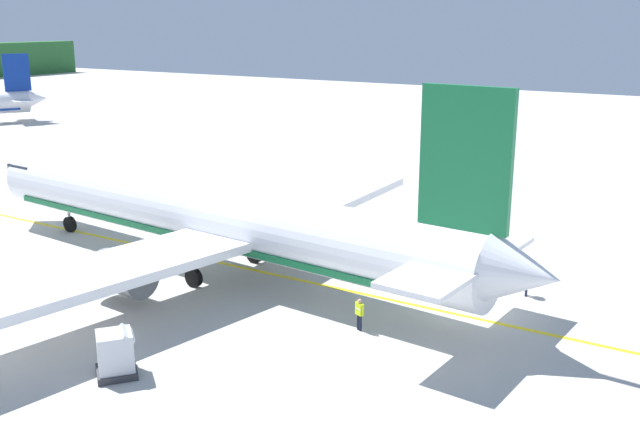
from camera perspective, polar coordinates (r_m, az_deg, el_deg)
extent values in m
cylinder|color=white|center=(43.59, -9.00, -0.01)|extent=(6.72, 36.19, 3.80)
cone|color=white|center=(58.51, -22.43, 2.88)|extent=(3.79, 2.69, 3.61)
cone|color=white|center=(33.11, 15.80, -4.56)|extent=(3.48, 3.45, 3.23)
cube|color=#192333|center=(56.51, -21.34, 3.48)|extent=(3.41, 2.66, 0.60)
cube|color=white|center=(36.65, -16.88, -4.50)|extent=(16.61, 7.68, 0.50)
cylinder|color=slate|center=(39.96, -15.20, -4.57)|extent=(2.45, 3.37, 2.20)
cube|color=white|center=(49.21, 0.23, 1.11)|extent=(16.11, 5.17, 0.50)
cylinder|color=slate|center=(48.50, -3.39, -0.59)|extent=(2.45, 3.37, 2.20)
cube|color=#19723F|center=(33.03, 11.36, 4.22)|extent=(0.72, 4.41, 6.50)
cube|color=white|center=(34.22, 10.95, -3.61)|extent=(10.63, 4.04, 0.24)
cube|color=#19723F|center=(43.87, -8.94, -1.33)|extent=(6.24, 32.59, 0.36)
cylinder|color=black|center=(54.64, -19.07, -0.79)|extent=(0.44, 1.12, 1.10)
cylinder|color=gray|center=(54.43, -19.14, 0.02)|extent=(0.20, 0.20, 0.50)
cylinder|color=black|center=(41.72, -9.90, -5.00)|extent=(0.44, 1.12, 1.10)
cylinder|color=gray|center=(41.45, -9.95, -3.96)|extent=(0.20, 0.20, 0.50)
cylinder|color=black|center=(45.24, -5.17, -3.22)|extent=(0.44, 1.12, 1.10)
cylinder|color=gray|center=(45.00, -5.19, -2.25)|extent=(0.20, 0.20, 0.50)
cone|color=white|center=(116.99, -21.31, 8.42)|extent=(3.58, 3.59, 2.67)
cube|color=navy|center=(116.27, -22.75, 10.20)|extent=(3.36, 1.94, 5.37)
cube|color=white|center=(116.59, -22.56, 8.28)|extent=(6.32, 8.85, 0.20)
cube|color=#333338|center=(32.77, -15.69, -11.89)|extent=(2.32, 2.32, 0.30)
cube|color=silver|center=(32.36, -15.82, -10.36)|extent=(2.04, 2.04, 1.64)
cube|color=silver|center=(32.11, -14.99, -9.19)|extent=(1.39, 1.52, 0.55)
cylinder|color=#191E33|center=(41.35, 15.92, -5.74)|extent=(0.14, 0.14, 0.84)
cylinder|color=#191E33|center=(41.52, 15.93, -5.65)|extent=(0.14, 0.14, 0.84)
cube|color=orange|center=(41.19, 15.99, -4.73)|extent=(0.48, 0.32, 0.63)
cube|color=silver|center=(41.18, 16.00, -4.69)|extent=(0.49, 0.33, 0.06)
sphere|color=tan|center=(41.05, 16.04, -4.17)|extent=(0.23, 0.23, 0.23)
cylinder|color=orange|center=(40.93, 15.98, -4.81)|extent=(0.09, 0.09, 0.60)
cylinder|color=orange|center=(41.44, 16.01, -4.57)|extent=(0.09, 0.09, 0.60)
cylinder|color=#191E33|center=(43.44, 4.17, -4.18)|extent=(0.14, 0.14, 0.82)
cylinder|color=#191E33|center=(43.28, 4.20, -4.26)|extent=(0.14, 0.14, 0.82)
cube|color=#CCE519|center=(43.13, 4.21, -3.32)|extent=(0.49, 0.43, 0.61)
cube|color=silver|center=(43.12, 4.21, -3.28)|extent=(0.50, 0.45, 0.06)
sphere|color=tan|center=(43.00, 4.22, -2.79)|extent=(0.22, 0.22, 0.22)
cylinder|color=#CCE519|center=(43.37, 4.16, -3.17)|extent=(0.09, 0.09, 0.58)
cylinder|color=#CCE519|center=(42.87, 4.25, -3.39)|extent=(0.09, 0.09, 0.58)
cylinder|color=#191E33|center=(35.80, 3.02, -8.50)|extent=(0.14, 0.14, 0.80)
cylinder|color=#191E33|center=(35.66, 3.20, -8.59)|extent=(0.14, 0.14, 0.80)
cube|color=#CCE519|center=(35.46, 3.13, -7.51)|extent=(0.39, 0.49, 0.60)
cube|color=silver|center=(35.44, 3.13, -7.46)|extent=(0.40, 0.51, 0.06)
sphere|color=tan|center=(35.30, 3.13, -6.90)|extent=(0.22, 0.22, 0.22)
cylinder|color=#CCE519|center=(35.64, 2.87, -7.33)|extent=(0.09, 0.09, 0.57)
cylinder|color=#CCE519|center=(35.24, 3.39, -7.60)|extent=(0.09, 0.09, 0.57)
cube|color=yellow|center=(42.74, -2.50, -5.06)|extent=(0.30, 60.00, 0.01)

